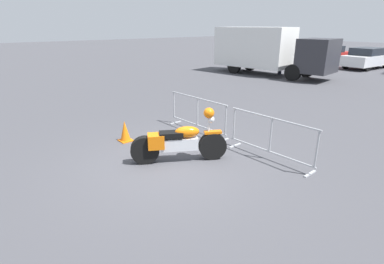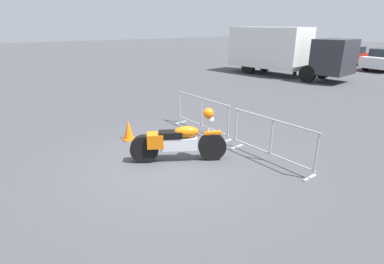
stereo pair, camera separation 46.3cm
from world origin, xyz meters
name	(u,v)px [view 2 (the right image)]	position (x,y,z in m)	size (l,w,h in m)	color
ground_plane	(172,163)	(0.00, 0.00, 0.00)	(120.00, 120.00, 0.00)	#424247
motorcycle	(178,141)	(-0.04, 0.23, 0.50)	(1.36, 2.06, 1.30)	black
crowd_barrier_near	(202,114)	(-1.37, 1.97, 0.56)	(2.42, 0.48, 1.07)	#9EA0A5
crowd_barrier_far	(271,140)	(1.29, 1.97, 0.56)	(2.42, 0.48, 1.07)	#9EA0A5
box_truck	(281,49)	(-7.01, 12.80, 1.64)	(7.89, 3.03, 2.98)	white
parked_car_maroon	(314,53)	(-10.10, 21.50, 0.74)	(2.10, 4.43, 1.46)	maroon
parked_car_red	(348,56)	(-6.95, 21.30, 0.76)	(2.15, 4.53, 1.49)	#B21E19
pedestrian	(296,61)	(-6.40, 13.69, 0.92)	(0.48, 0.48, 1.69)	#262838
traffic_cone	(129,130)	(-2.07, -0.13, 0.29)	(0.34, 0.34, 0.59)	orange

